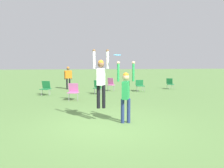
{
  "coord_description": "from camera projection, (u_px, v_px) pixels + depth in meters",
  "views": [
    {
      "loc": [
        -0.84,
        -7.08,
        2.06
      ],
      "look_at": [
        0.23,
        0.54,
        1.3
      ],
      "focal_mm": 35.0,
      "sensor_mm": 36.0,
      "label": 1
    }
  ],
  "objects": [
    {
      "name": "camping_chair_5",
      "position": [
        140.0,
        85.0,
        15.56
      ],
      "size": [
        0.58,
        0.61,
        0.81
      ],
      "rotation": [
        0.0,
        0.0,
        3.08
      ],
      "color": "gray",
      "rests_on": "ground_plane"
    },
    {
      "name": "person_jumping",
      "position": [
        101.0,
        77.0,
        7.51
      ],
      "size": [
        0.57,
        0.46,
        2.05
      ],
      "rotation": [
        0.0,
        0.0,
        1.21
      ],
      "color": "black",
      "rests_on": "ground_plane"
    },
    {
      "name": "camping_chair_4",
      "position": [
        111.0,
        83.0,
        15.82
      ],
      "size": [
        0.66,
        0.74,
        0.95
      ],
      "rotation": [
        0.0,
        0.0,
        2.47
      ],
      "color": "gray",
      "rests_on": "ground_plane"
    },
    {
      "name": "camping_chair_0",
      "position": [
        46.0,
        87.0,
        13.76
      ],
      "size": [
        0.72,
        0.78,
        0.89
      ],
      "rotation": [
        0.0,
        0.0,
        2.76
      ],
      "color": "gray",
      "rests_on": "ground_plane"
    },
    {
      "name": "camping_chair_3",
      "position": [
        73.0,
        90.0,
        11.94
      ],
      "size": [
        0.68,
        0.72,
        0.92
      ],
      "rotation": [
        0.0,
        0.0,
        2.88
      ],
      "color": "gray",
      "rests_on": "ground_plane"
    },
    {
      "name": "camping_chair_2",
      "position": [
        170.0,
        83.0,
        16.97
      ],
      "size": [
        0.66,
        0.73,
        0.83
      ],
      "rotation": [
        0.0,
        0.0,
        2.53
      ],
      "color": "gray",
      "rests_on": "ground_plane"
    },
    {
      "name": "camping_chair_1",
      "position": [
        98.0,
        86.0,
        14.22
      ],
      "size": [
        0.66,
        0.72,
        0.9
      ],
      "rotation": [
        0.0,
        0.0,
        2.64
      ],
      "color": "gray",
      "rests_on": "ground_plane"
    },
    {
      "name": "ground_plane",
      "position": [
        107.0,
        124.0,
        7.3
      ],
      "size": [
        120.0,
        120.0,
        0.0
      ],
      "primitive_type": "plane",
      "color": "#608C47"
    },
    {
      "name": "frisbee",
      "position": [
        117.0,
        55.0,
        7.26
      ],
      "size": [
        0.26,
        0.26,
        0.04
      ],
      "color": "#2D9EDB"
    },
    {
      "name": "person_defending",
      "position": [
        126.0,
        91.0,
        7.36
      ],
      "size": [
        0.62,
        0.51,
        2.11
      ],
      "rotation": [
        0.0,
        0.0,
        -1.93
      ],
      "color": "navy",
      "rests_on": "ground_plane"
    },
    {
      "name": "person_spectator_near",
      "position": [
        68.0,
        76.0,
        16.76
      ],
      "size": [
        0.61,
        0.29,
        1.75
      ],
      "rotation": [
        0.0,
        0.0,
        0.21
      ],
      "color": "black",
      "rests_on": "ground_plane"
    }
  ]
}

